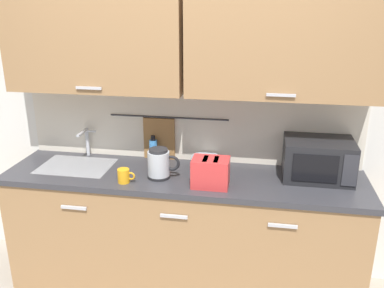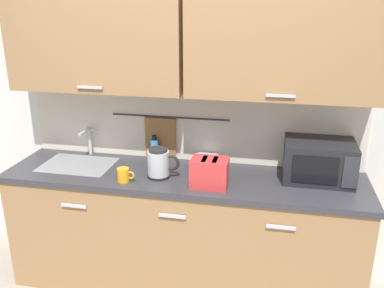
% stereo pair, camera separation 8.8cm
% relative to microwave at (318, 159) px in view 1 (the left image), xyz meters
% --- Properties ---
extents(counter_unit, '(2.53, 0.64, 0.90)m').
position_rel_microwave_xyz_m(counter_unit, '(-0.92, -0.11, -0.58)').
color(counter_unit, '#997047').
rests_on(counter_unit, ground).
extents(back_wall_assembly, '(3.70, 0.41, 2.50)m').
position_rel_microwave_xyz_m(back_wall_assembly, '(-0.91, 0.12, 0.49)').
color(back_wall_assembly, silver).
rests_on(back_wall_assembly, ground).
extents(sink_faucet, '(0.09, 0.17, 0.22)m').
position_rel_microwave_xyz_m(sink_faucet, '(-1.72, 0.12, 0.01)').
color(sink_faucet, '#B2B5BA').
rests_on(sink_faucet, counter_unit).
extents(microwave, '(0.46, 0.35, 0.27)m').
position_rel_microwave_xyz_m(microwave, '(0.00, 0.00, 0.00)').
color(microwave, black).
rests_on(microwave, counter_unit).
extents(electric_kettle, '(0.23, 0.16, 0.21)m').
position_rel_microwave_xyz_m(electric_kettle, '(-1.06, -0.18, -0.03)').
color(electric_kettle, black).
rests_on(electric_kettle, counter_unit).
extents(dish_soap_bottle, '(0.06, 0.06, 0.20)m').
position_rel_microwave_xyz_m(dish_soap_bottle, '(-1.19, 0.12, -0.05)').
color(dish_soap_bottle, '#3F8CD8').
rests_on(dish_soap_bottle, counter_unit).
extents(mug_near_sink, '(0.12, 0.08, 0.09)m').
position_rel_microwave_xyz_m(mug_near_sink, '(-1.28, -0.30, -0.09)').
color(mug_near_sink, orange).
rests_on(mug_near_sink, counter_unit).
extents(mixing_bowl, '(0.21, 0.21, 0.08)m').
position_rel_microwave_xyz_m(mixing_bowl, '(-0.78, 0.08, -0.09)').
color(mixing_bowl, '#A5ADB7').
rests_on(mixing_bowl, counter_unit).
extents(toaster, '(0.26, 0.17, 0.19)m').
position_rel_microwave_xyz_m(toaster, '(-0.70, -0.26, -0.04)').
color(toaster, red).
rests_on(toaster, counter_unit).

